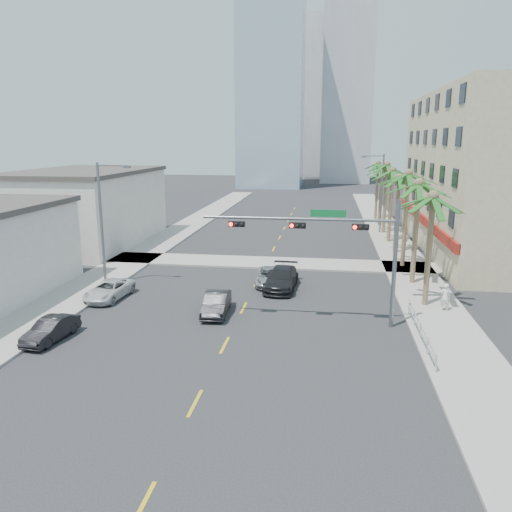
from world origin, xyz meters
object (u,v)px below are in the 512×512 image
Objects in this scene: car_lane_center at (270,276)px; car_lane_right at (281,279)px; traffic_signal_mast at (338,240)px; car_parked_mid at (51,330)px; car_lane_left at (216,303)px; car_parked_far at (109,290)px; pedestrian at (445,297)px.

car_lane_right is at bearing -50.00° from car_lane_center.
car_lane_right is at bearing 119.45° from traffic_signal_mast.
traffic_signal_mast is at bearing 23.34° from car_parked_mid.
car_lane_center is at bearing 136.30° from car_lane_right.
car_lane_right is (11.40, 11.33, 0.15)m from car_parked_mid.
traffic_signal_mast reaches higher than car_parked_mid.
traffic_signal_mast is 2.74× the size of car_lane_left.
car_parked_mid is at bearing -132.40° from car_lane_right.
car_parked_far is 1.09× the size of car_lane_left.
traffic_signal_mast is at bearing -5.23° from car_parked_far.
car_parked_mid is 2.13× the size of pedestrian.
car_lane_left is 7.37m from car_lane_center.
car_lane_left is 6.88m from car_lane_right.
traffic_signal_mast is 8.48m from pedestrian.
car_lane_left is 14.28m from pedestrian.
car_lane_center is (10.47, 12.31, 0.00)m from car_parked_mid.
traffic_signal_mast is 8.82m from car_lane_right.
car_lane_center is at bearing -18.63° from pedestrian.
car_parked_mid is at bearing -133.92° from car_lane_center.
car_lane_right is at bearing -15.77° from pedestrian.
car_lane_center is (2.57, 6.90, -0.06)m from car_lane_left.
car_parked_mid is at bearing 22.51° from pedestrian.
car_parked_far is at bearing 162.56° from car_lane_left.
pedestrian reaches higher than car_parked_far.
car_lane_left is (7.90, -1.93, 0.05)m from car_parked_far.
car_lane_left is at bearing 173.91° from traffic_signal_mast.
car_lane_right is 3.01× the size of pedestrian.
car_lane_center is at bearing 56.00° from car_parked_mid.
car_parked_mid is 7.33m from car_parked_far.
traffic_signal_mast is 2.52× the size of car_lane_center.
car_lane_center is 12.43m from pedestrian.
car_lane_right is (11.40, 4.00, 0.15)m from car_parked_far.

